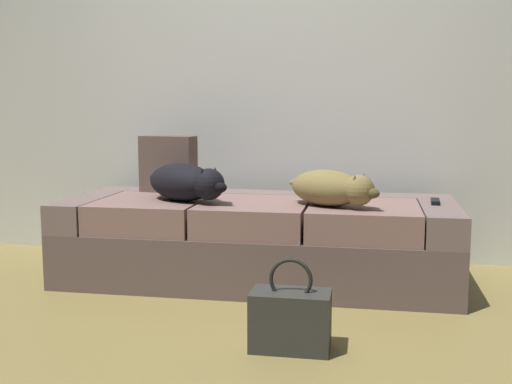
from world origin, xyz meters
The scene contains 8 objects.
ground_plane centered at (0.00, 0.00, 0.00)m, with size 10.00×10.00×0.00m, color olive.
back_wall centered at (0.00, 1.70, 1.40)m, with size 6.40×0.10×2.80m, color silver.
couch centered at (0.00, 1.07, 0.23)m, with size 2.16×0.84×0.46m.
dog_dark centered at (-0.37, 0.94, 0.56)m, with size 0.57×0.45×0.21m.
dog_tan centered at (0.42, 0.90, 0.56)m, with size 0.52×0.41×0.19m.
tv_remote centered at (0.96, 1.10, 0.47)m, with size 0.04×0.15×0.02m, color black.
throw_pillow centered at (-0.59, 1.29, 0.63)m, with size 0.34×0.12×0.34m, color brown.
handbag centered at (0.31, 0.08, 0.13)m, with size 0.32×0.18×0.38m.
Camera 1 is at (0.61, -2.34, 0.97)m, focal length 44.04 mm.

